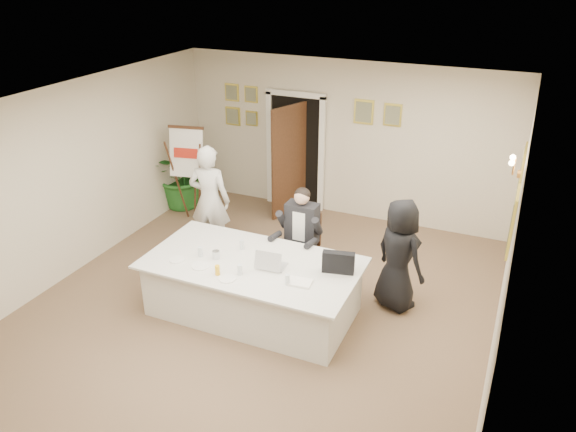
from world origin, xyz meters
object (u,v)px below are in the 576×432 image
(standing_woman, at_px, (399,255))
(paper_stack, at_px, (300,282))
(potted_palm, at_px, (183,173))
(oj_glass, at_px, (217,270))
(standing_man, at_px, (210,201))
(conference_table, at_px, (253,287))
(laptop, at_px, (272,257))
(flip_chart, at_px, (190,178))
(steel_jug, at_px, (216,255))
(laptop_bag, at_px, (338,262))
(seated_man, at_px, (301,235))

(standing_woman, relative_size, paper_stack, 5.36)
(potted_palm, relative_size, oj_glass, 10.27)
(standing_woman, relative_size, potted_palm, 1.18)
(standing_man, bearing_deg, conference_table, 128.16)
(laptop, xyz_separation_m, oj_glass, (-0.53, -0.47, -0.07))
(laptop, height_order, oj_glass, laptop)
(flip_chart, bearing_deg, standing_man, -43.89)
(flip_chart, distance_m, oj_glass, 3.37)
(conference_table, bearing_deg, steel_jug, -167.42)
(standing_man, relative_size, standing_woman, 1.14)
(laptop, relative_size, laptop_bag, 0.91)
(potted_palm, xyz_separation_m, laptop, (3.06, -2.60, 0.25))
(potted_palm, bearing_deg, standing_man, -44.09)
(oj_glass, bearing_deg, steel_jug, 122.86)
(oj_glass, distance_m, steel_jug, 0.42)
(conference_table, xyz_separation_m, laptop, (0.28, 0.01, 0.52))
(flip_chart, relative_size, standing_man, 0.95)
(flip_chart, height_order, laptop, flip_chart)
(paper_stack, bearing_deg, oj_glass, -167.42)
(potted_palm, relative_size, paper_stack, 4.56)
(paper_stack, bearing_deg, standing_woman, 51.07)
(standing_man, bearing_deg, laptop, 133.68)
(seated_man, xyz_separation_m, paper_stack, (0.52, -1.27, 0.06))
(potted_palm, distance_m, oj_glass, 3.98)
(seated_man, bearing_deg, steel_jug, -124.20)
(conference_table, relative_size, flip_chart, 1.63)
(paper_stack, relative_size, oj_glass, 2.25)
(standing_woman, height_order, paper_stack, standing_woman)
(seated_man, xyz_separation_m, standing_man, (-1.63, 0.21, 0.17))
(flip_chart, distance_m, potted_palm, 0.62)
(standing_woman, distance_m, paper_stack, 1.49)
(standing_man, bearing_deg, oj_glass, 113.97)
(seated_man, height_order, standing_woman, standing_woman)
(conference_table, bearing_deg, laptop_bag, 10.56)
(potted_palm, xyz_separation_m, laptop_bag, (3.88, -2.40, 0.25))
(flip_chart, xyz_separation_m, laptop, (2.63, -2.17, 0.12))
(conference_table, relative_size, standing_woman, 1.77)
(potted_palm, distance_m, laptop_bag, 4.57)
(flip_chart, bearing_deg, steel_jug, -50.71)
(standing_man, xyz_separation_m, standing_woman, (3.08, -0.32, -0.11))
(flip_chart, distance_m, laptop_bag, 3.97)
(standing_man, height_order, paper_stack, standing_man)
(standing_man, bearing_deg, potted_palm, -53.67)
(conference_table, xyz_separation_m, standing_man, (-1.38, 1.25, 0.50))
(standing_woman, xyz_separation_m, paper_stack, (-0.94, -1.16, 0.00))
(laptop_bag, bearing_deg, conference_table, 178.60)
(seated_man, distance_m, standing_woman, 1.46)
(paper_stack, distance_m, steel_jug, 1.24)
(flip_chart, bearing_deg, potted_palm, 135.47)
(laptop_bag, height_order, steel_jug, laptop_bag)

